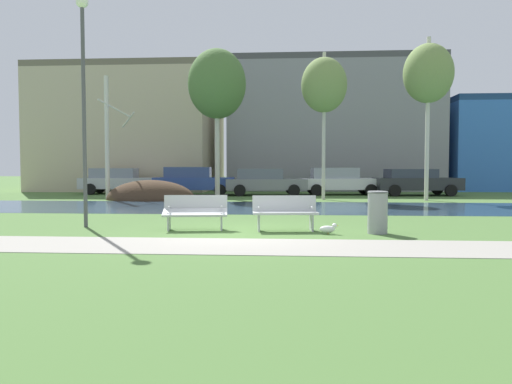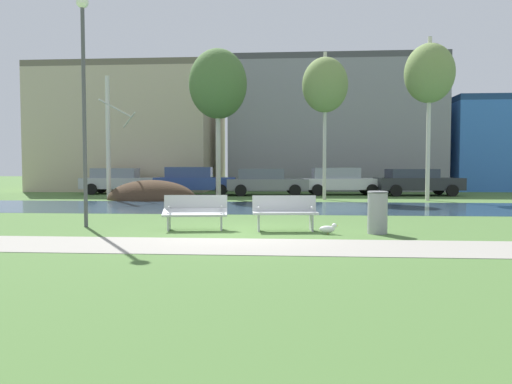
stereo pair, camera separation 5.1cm
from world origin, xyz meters
name	(u,v)px [view 2 (the right image)]	position (x,y,z in m)	size (l,w,h in m)	color
ground_plane	(263,203)	(0.00, 10.00, 0.00)	(120.00, 120.00, 0.00)	#476B33
paved_path_strip	(227,246)	(0.00, -1.90, 0.01)	(60.00, 2.05, 0.01)	gray
river_band	(259,207)	(0.00, 7.66, 0.00)	(80.00, 6.05, 0.01)	#2D475B
soil_mound	(152,200)	(-5.50, 11.72, 0.00)	(4.33, 2.52, 1.92)	#423021
bench_left	(195,211)	(-1.14, 0.58, 0.47)	(1.66, 0.75, 0.87)	#B2B5B7
bench_right	(285,212)	(1.11, 0.58, 0.47)	(1.66, 0.75, 0.87)	#B2B5B7
trash_bin	(378,212)	(3.32, 0.23, 0.52)	(0.49, 0.49, 1.01)	gray
seagull	(328,229)	(2.14, 0.02, 0.13)	(0.45, 0.17, 0.26)	white
streetlamp	(84,76)	(-4.14, 0.97, 3.94)	(0.32, 0.32, 6.01)	#4C4C51
birch_far_left	(109,136)	(-7.78, 12.29, 3.11)	(1.60, 2.71, 6.07)	beige
birch_left	(218,84)	(-2.55, 13.72, 5.82)	(2.98, 2.98, 7.63)	beige
birch_center_left	(325,85)	(2.83, 12.49, 5.50)	(2.20, 2.20, 7.09)	beige
birch_center	(429,74)	(7.65, 12.21, 5.92)	(2.30, 2.30, 7.65)	beige
parked_van_nearest_silver	(120,180)	(-8.85, 16.72, 0.79)	(4.67, 2.36, 1.51)	#B2B5BC
parked_sedan_second_blue	(194,180)	(-4.27, 15.86, 0.82)	(4.64, 2.43, 1.58)	#2D4793
parked_hatch_third_grey	(265,181)	(-0.23, 15.94, 0.78)	(4.61, 2.41, 1.49)	slate
parked_wagon_fourth_white	(340,181)	(3.97, 16.64, 0.80)	(4.71, 2.32, 1.54)	silver
parked_suv_fifth_dark	(416,181)	(8.14, 16.29, 0.78)	(4.75, 2.44, 1.47)	#282B30
building_beige_block	(136,131)	(-9.95, 23.15, 4.13)	(11.58, 9.68, 8.26)	#BCAD8E
building_grey_warehouse	(333,126)	(4.12, 23.77, 4.46)	(14.11, 7.00, 8.91)	gray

